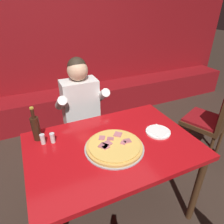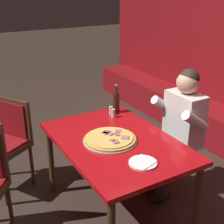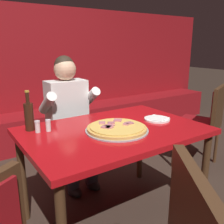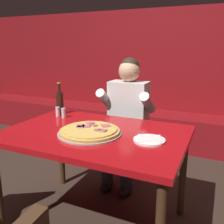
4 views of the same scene
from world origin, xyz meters
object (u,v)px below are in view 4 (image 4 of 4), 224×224
(shaker_parmesan, at_px, (58,112))
(diner_seated_blue_shirt, at_px, (125,116))
(main_dining_table, at_px, (95,142))
(shaker_red_pepper_flakes, at_px, (64,113))
(pizza, at_px, (90,131))
(plate_white_paper, at_px, (149,140))
(beer_bottle, at_px, (60,102))

(shaker_parmesan, relative_size, diner_seated_blue_shirt, 0.07)
(main_dining_table, bearing_deg, diner_seated_blue_shirt, 92.36)
(shaker_red_pepper_flakes, xyz_separation_m, diner_seated_blue_shirt, (0.39, 0.48, -0.10))
(pizza, height_order, plate_white_paper, pizza)
(beer_bottle, xyz_separation_m, diner_seated_blue_shirt, (0.50, 0.38, -0.18))
(pizza, height_order, shaker_red_pepper_flakes, shaker_red_pepper_flakes)
(beer_bottle, xyz_separation_m, shaker_parmesan, (0.03, -0.08, -0.07))
(main_dining_table, bearing_deg, plate_white_paper, -2.76)
(main_dining_table, bearing_deg, beer_bottle, 149.22)
(main_dining_table, bearing_deg, shaker_parmesan, 154.81)
(shaker_red_pepper_flakes, distance_m, diner_seated_blue_shirt, 0.63)
(beer_bottle, height_order, diner_seated_blue_shirt, diner_seated_blue_shirt)
(plate_white_paper, height_order, shaker_parmesan, shaker_parmesan)
(beer_bottle, bearing_deg, main_dining_table, -30.78)
(diner_seated_blue_shirt, bearing_deg, shaker_red_pepper_flakes, -129.30)
(beer_bottle, distance_m, diner_seated_blue_shirt, 0.65)
(pizza, distance_m, beer_bottle, 0.64)
(diner_seated_blue_shirt, bearing_deg, pizza, -88.63)
(plate_white_paper, bearing_deg, main_dining_table, 177.24)
(main_dining_table, relative_size, shaker_parmesan, 15.27)
(main_dining_table, distance_m, pizza, 0.11)
(shaker_red_pepper_flakes, height_order, diner_seated_blue_shirt, diner_seated_blue_shirt)
(plate_white_paper, bearing_deg, diner_seated_blue_shirt, 121.86)
(shaker_parmesan, height_order, shaker_red_pepper_flakes, same)
(main_dining_table, height_order, plate_white_paper, plate_white_paper)
(beer_bottle, relative_size, shaker_parmesan, 3.40)
(plate_white_paper, distance_m, diner_seated_blue_shirt, 0.85)
(main_dining_table, xyz_separation_m, shaker_parmesan, (-0.49, 0.23, 0.12))
(main_dining_table, bearing_deg, pizza, -101.66)
(diner_seated_blue_shirt, bearing_deg, main_dining_table, -87.64)
(plate_white_paper, height_order, beer_bottle, beer_bottle)
(main_dining_table, height_order, beer_bottle, beer_bottle)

